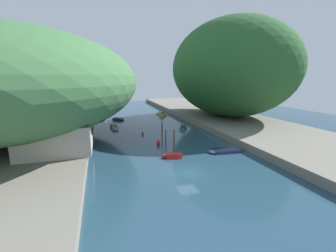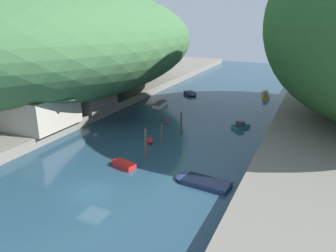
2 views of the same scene
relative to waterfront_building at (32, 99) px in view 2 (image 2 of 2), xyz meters
The scene contains 17 objects.
water_surface 26.81m from the waterfront_building, 49.48° to the left, with size 130.00×130.00×0.00m, color #234256.
left_bank 21.56m from the waterfront_building, 108.59° to the left, with size 22.00×120.00×1.37m.
hillside_left 18.34m from the waterfront_building, 117.08° to the left, with size 43.91×61.48×19.78m.
waterfront_building is the anchor object (origin of this frame).
boathouse_shed 10.14m from the waterfront_building, 81.96° to the left, with size 7.55×7.66×4.11m.
boat_moored_right 32.88m from the waterfront_building, 69.00° to the left, with size 3.63×3.65×0.64m.
boat_navy_launch 26.60m from the waterfront_building, ahead, with size 5.97×2.70×0.43m.
boat_far_right_bank 30.06m from the waterfront_building, 29.58° to the left, with size 2.81×3.36×1.02m.
boat_open_rowboat 17.80m from the waterfront_building, 13.48° to the right, with size 3.35×1.93×0.62m.
boat_white_cruiser 23.53m from the waterfront_building, 65.67° to the left, with size 1.89×5.50×0.69m.
boat_yellow_tender 44.52m from the waterfront_building, 54.36° to the left, with size 2.62×6.32×1.42m.
mooring_post_nearest 18.42m from the waterfront_building, ahead, with size 0.30×0.30×3.76m.
mooring_post_second 18.67m from the waterfront_building, 10.94° to the left, with size 0.24×0.24×2.77m.
mooring_post_middle 20.70m from the waterfront_building, 24.15° to the left, with size 0.27×0.27×3.28m.
channel_buoy_near 19.48m from the waterfront_building, 37.08° to the left, with size 0.51×0.51×0.77m.
channel_buoy_far 17.38m from the waterfront_building, 10.89° to the left, with size 0.76×0.76×1.14m.
person_on_quay 3.65m from the waterfront_building, 25.19° to the right, with size 0.32×0.43×1.69m.
Camera 2 is at (17.98, -21.78, 16.01)m, focal length 35.00 mm.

